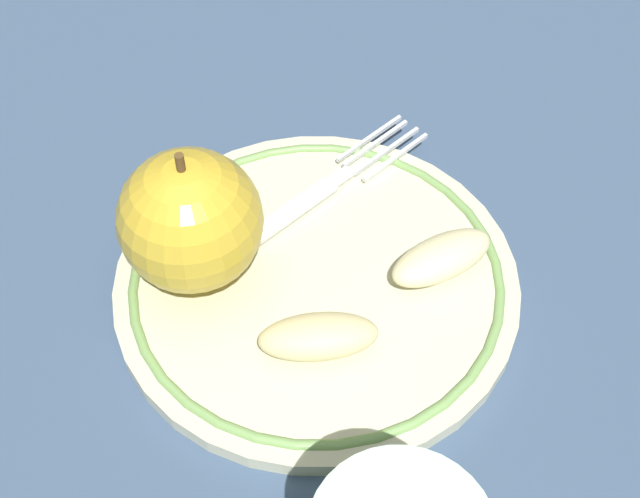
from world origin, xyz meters
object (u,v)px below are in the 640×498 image
Objects in this scene: fork at (316,194)px; apple_slice_back at (318,337)px; apple_red_whole at (190,221)px; apple_slice_front at (442,258)px; plate at (320,277)px.

apple_slice_back is at bearing -132.67° from fork.
apple_red_whole is 1.40× the size of apple_slice_back.
apple_red_whole reaches higher than apple_slice_front.
apple_slice_back is 0.11m from fork.
apple_red_whole reaches higher than plate.
fork is (0.08, -0.04, -0.04)m from apple_red_whole.
fork is (0.02, 0.09, -0.01)m from apple_slice_front.
apple_slice_back is (-0.05, -0.02, 0.02)m from plate.
plate is at bearing -64.53° from apple_red_whole.
apple_slice_back is at bearing -172.18° from apple_slice_front.
fork is at bearing -23.29° from apple_red_whole.
apple_red_whole is (-0.03, 0.07, 0.05)m from plate.
apple_slice_front is 0.09m from fork.
apple_red_whole reaches higher than apple_slice_back.
apple_slice_front is (0.03, -0.06, 0.02)m from plate.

